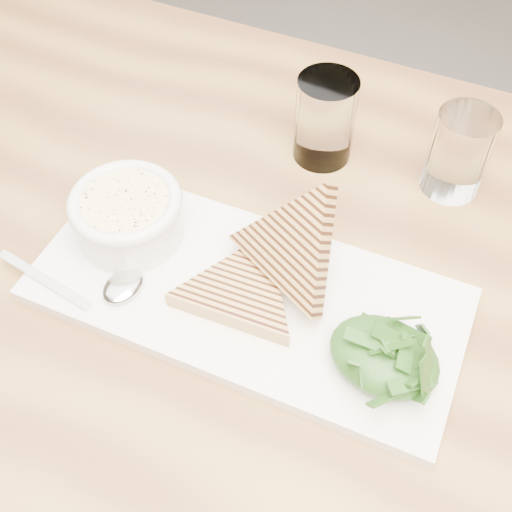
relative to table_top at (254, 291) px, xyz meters
The scene contains 14 objects.
table_top is the anchor object (origin of this frame).
table_leg_bl 0.80m from the table_top, 147.43° to the left, with size 0.06×0.06×0.68m, color olive.
platter 0.04m from the table_top, 79.01° to the right, with size 0.44×0.20×0.02m, color white.
soup_bowl 0.15m from the table_top, behind, with size 0.11×0.11×0.04m, color white.
soup 0.17m from the table_top, behind, with size 0.09×0.09×0.01m, color #FDE3A0.
bowl_rim 0.17m from the table_top, behind, with size 0.12×0.12×0.01m, color white.
sandwich_flat 0.06m from the table_top, 82.41° to the right, with size 0.15×0.15×0.02m, color tan, non-canonical shape.
sandwich_lean 0.09m from the table_top, 21.24° to the left, with size 0.15×0.15×0.08m, color tan, non-canonical shape.
salad_base 0.17m from the table_top, 12.85° to the right, with size 0.10×0.08×0.04m, color black.
arugula_pile 0.17m from the table_top, 12.85° to the right, with size 0.11×0.10×0.05m, color #376F25, non-canonical shape.
spoon_bowl 0.14m from the table_top, 140.41° to the right, with size 0.04×0.05×0.01m, color silver.
spoon_handle 0.22m from the table_top, 146.68° to the right, with size 0.12×0.01×0.00m, color silver.
glass_near 0.23m from the table_top, 97.12° to the left, with size 0.07×0.07×0.11m, color white.
glass_far 0.28m from the table_top, 61.46° to the left, with size 0.07×0.07×0.10m, color white.
Camera 1 is at (0.06, -0.14, 1.27)m, focal length 45.00 mm.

